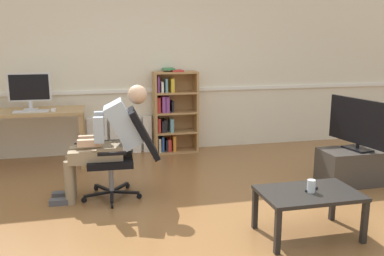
# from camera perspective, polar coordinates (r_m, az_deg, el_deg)

# --- Properties ---
(ground_plane) EXTENTS (18.00, 18.00, 0.00)m
(ground_plane) POSITION_cam_1_polar(r_m,az_deg,el_deg) (3.97, 0.72, -12.58)
(ground_plane) COLOR brown
(back_wall) EXTENTS (12.00, 0.13, 2.70)m
(back_wall) POSITION_cam_1_polar(r_m,az_deg,el_deg) (6.22, -5.22, 9.17)
(back_wall) COLOR beige
(back_wall) RESTS_ON ground_plane
(computer_desk) EXTENTS (1.35, 0.64, 0.76)m
(computer_desk) POSITION_cam_1_polar(r_m,az_deg,el_deg) (5.80, -21.32, 1.28)
(computer_desk) COLOR tan
(computer_desk) RESTS_ON ground_plane
(imac_monitor) EXTENTS (0.53, 0.14, 0.48)m
(imac_monitor) POSITION_cam_1_polar(r_m,az_deg,el_deg) (5.82, -21.53, 5.08)
(imac_monitor) COLOR silver
(imac_monitor) RESTS_ON computer_desk
(keyboard) EXTENTS (0.43, 0.12, 0.02)m
(keyboard) POSITION_cam_1_polar(r_m,az_deg,el_deg) (5.64, -21.30, 2.16)
(keyboard) COLOR silver
(keyboard) RESTS_ON computer_desk
(computer_mouse) EXTENTS (0.06, 0.10, 0.03)m
(computer_mouse) POSITION_cam_1_polar(r_m,az_deg,el_deg) (5.63, -18.58, 2.40)
(computer_mouse) COLOR white
(computer_mouse) RESTS_ON computer_desk
(bookshelf) EXTENTS (0.65, 0.29, 1.26)m
(bookshelf) POSITION_cam_1_polar(r_m,az_deg,el_deg) (6.13, -2.77, 2.06)
(bookshelf) COLOR #AD7F4C
(bookshelf) RESTS_ON ground_plane
(radiator) EXTENTS (0.94, 0.08, 0.54)m
(radiator) POSITION_cam_1_polar(r_m,az_deg,el_deg) (6.21, -9.92, -1.00)
(radiator) COLOR white
(radiator) RESTS_ON ground_plane
(office_chair) EXTENTS (0.84, 0.62, 0.96)m
(office_chair) POSITION_cam_1_polar(r_m,az_deg,el_deg) (4.41, -9.16, -2.99)
(office_chair) COLOR black
(office_chair) RESTS_ON ground_plane
(person_seated) EXTENTS (1.03, 0.40, 1.20)m
(person_seated) POSITION_cam_1_polar(r_m,az_deg,el_deg) (4.38, -11.57, -1.48)
(person_seated) COLOR #937F60
(person_seated) RESTS_ON ground_plane
(tv_stand) EXTENTS (0.84, 0.44, 0.41)m
(tv_stand) POSITION_cam_1_polar(r_m,az_deg,el_deg) (5.23, 21.67, -4.94)
(tv_stand) COLOR #3D3833
(tv_stand) RESTS_ON ground_plane
(tv_screen) EXTENTS (0.25, 0.92, 0.59)m
(tv_screen) POSITION_cam_1_polar(r_m,az_deg,el_deg) (5.11, 22.13, 0.60)
(tv_screen) COLOR black
(tv_screen) RESTS_ON tv_stand
(coffee_table) EXTENTS (0.83, 0.53, 0.40)m
(coffee_table) POSITION_cam_1_polar(r_m,az_deg,el_deg) (3.69, 15.81, -9.15)
(coffee_table) COLOR black
(coffee_table) RESTS_ON ground_plane
(drinking_glass) EXTENTS (0.07, 0.07, 0.11)m
(drinking_glass) POSITION_cam_1_polar(r_m,az_deg,el_deg) (3.64, 16.13, -7.70)
(drinking_glass) COLOR silver
(drinking_glass) RESTS_ON coffee_table
(spare_remote) EXTENTS (0.15, 0.11, 0.02)m
(spare_remote) POSITION_cam_1_polar(r_m,az_deg,el_deg) (3.70, 16.17, -8.13)
(spare_remote) COLOR black
(spare_remote) RESTS_ON coffee_table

